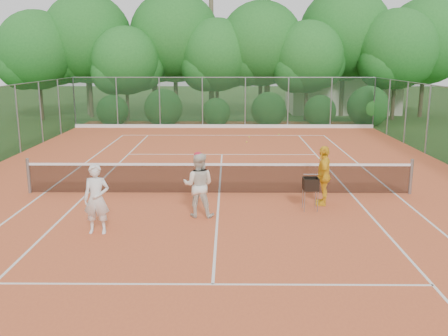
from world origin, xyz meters
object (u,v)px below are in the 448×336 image
at_px(player_center_grp, 198,185).
at_px(player_yellow, 324,175).
at_px(ball_hopper, 311,185).
at_px(player_white, 97,199).

bearing_deg(player_center_grp, player_yellow, 17.74).
xyz_separation_m(player_center_grp, player_yellow, (3.51, 1.12, -0.01)).
xyz_separation_m(player_center_grp, ball_hopper, (3.06, 0.57, -0.14)).
relative_size(player_center_grp, player_yellow, 1.02).
distance_m(player_center_grp, player_yellow, 3.68).
bearing_deg(ball_hopper, player_center_grp, 174.32).
bearing_deg(ball_hopper, player_yellow, 34.81).
xyz_separation_m(player_white, ball_hopper, (5.41, 1.89, -0.12)).
bearing_deg(player_yellow, player_center_grp, -63.20).
bearing_deg(player_white, player_yellow, 22.59).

